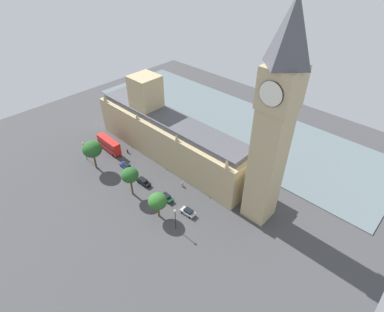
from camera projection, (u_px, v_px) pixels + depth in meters
ground_plane at (167, 158)px, 99.47m from camera, size 133.55×133.55×0.00m
river_thames at (228, 121)px, 118.28m from camera, size 38.38×120.19×0.25m
parliament_building at (167, 134)px, 96.75m from camera, size 12.40×59.48×24.78m
clock_tower at (274, 123)px, 63.42m from camera, size 7.49×7.49×53.60m
double_decker_bus_midblock at (109, 144)px, 101.20m from camera, size 2.88×10.57×4.75m
car_blue_opposite_hall at (126, 166)px, 94.70m from camera, size 1.92×4.79×1.74m
car_black_kerbside at (143, 182)px, 88.75m from camera, size 1.98×4.76×1.74m
car_dark_green_under_trees at (167, 197)px, 83.54m from camera, size 1.95×4.12×1.74m
car_silver_near_tower at (188, 212)px, 79.20m from camera, size 2.13×4.27×1.74m
pedestrian_corner at (127, 151)px, 101.43m from camera, size 0.69×0.69×1.69m
pedestrian_by_river_gate at (182, 184)px, 88.06m from camera, size 0.67×0.61×1.60m
plane_tree_far_end at (92, 149)px, 91.08m from camera, size 5.84×5.84×9.71m
plane_tree_leading at (130, 175)px, 81.73m from camera, size 4.81×4.81×9.09m
plane_tree_trailing at (158, 201)px, 76.06m from camera, size 4.93×4.93×7.52m
street_lamp_slot_10 at (175, 216)px, 73.03m from camera, size 0.56×0.56×6.80m
street_lamp_slot_11 at (84, 148)px, 96.05m from camera, size 0.56×0.56×6.82m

